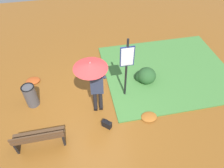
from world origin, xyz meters
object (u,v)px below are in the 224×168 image
(trash_bin, at_px, (31,96))
(park_bench, at_px, (39,138))
(info_sign_post, at_px, (127,63))
(handbag, at_px, (107,124))
(person_with_umbrella, at_px, (93,75))

(trash_bin, bearing_deg, park_bench, 101.11)
(info_sign_post, xyz_separation_m, trash_bin, (3.12, -0.21, -1.03))
(handbag, bearing_deg, park_bench, 7.66)
(handbag, height_order, park_bench, park_bench)
(handbag, bearing_deg, trash_bin, -31.44)
(handbag, relative_size, trash_bin, 0.44)
(person_with_umbrella, height_order, info_sign_post, info_sign_post)
(person_with_umbrella, bearing_deg, info_sign_post, -157.56)
(person_with_umbrella, bearing_deg, park_bench, 29.78)
(handbag, height_order, trash_bin, trash_bin)
(person_with_umbrella, xyz_separation_m, handbag, (-0.22, 0.72, -1.42))
(person_with_umbrella, relative_size, park_bench, 1.46)
(person_with_umbrella, xyz_separation_m, park_bench, (1.71, 0.98, -1.15))
(person_with_umbrella, bearing_deg, trash_bin, -17.98)
(handbag, xyz_separation_m, trash_bin, (2.26, -1.38, 0.29))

